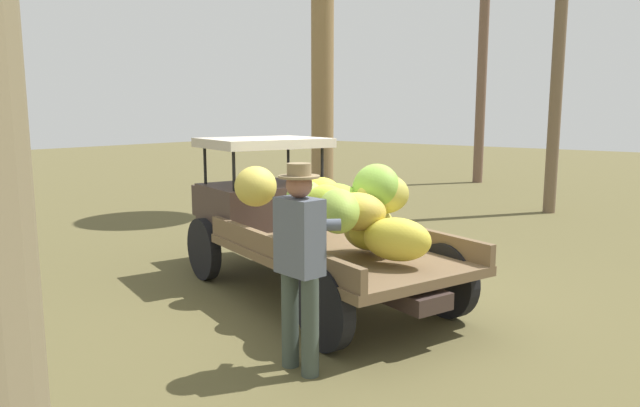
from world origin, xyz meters
name	(u,v)px	position (x,y,z in m)	size (l,w,h in m)	color
ground_plane	(344,297)	(0.00, 0.00, 0.00)	(60.00, 60.00, 0.00)	brown
truck	(302,217)	(0.53, 0.16, 0.94)	(4.66, 2.83, 1.85)	#3C2D28
farmer	(300,255)	(-0.86, 1.85, 1.01)	(0.52, 0.48, 1.78)	#3B463E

